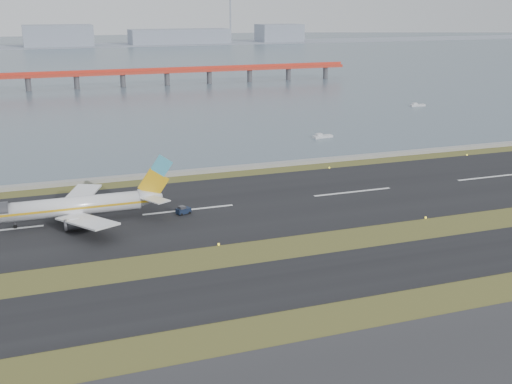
% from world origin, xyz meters
% --- Properties ---
extents(ground, '(1000.00, 1000.00, 0.00)m').
position_xyz_m(ground, '(0.00, 0.00, 0.00)').
color(ground, '#3C4C1B').
rests_on(ground, ground).
extents(taxiway_strip, '(1000.00, 18.00, 0.10)m').
position_xyz_m(taxiway_strip, '(0.00, -12.00, 0.05)').
color(taxiway_strip, black).
rests_on(taxiway_strip, ground).
extents(runway_strip, '(1000.00, 45.00, 0.10)m').
position_xyz_m(runway_strip, '(0.00, 30.00, 0.05)').
color(runway_strip, black).
rests_on(runway_strip, ground).
extents(seawall, '(1000.00, 2.50, 1.00)m').
position_xyz_m(seawall, '(0.00, 60.00, 0.50)').
color(seawall, gray).
rests_on(seawall, ground).
extents(bay_water, '(1400.00, 800.00, 1.30)m').
position_xyz_m(bay_water, '(0.00, 460.00, 0.00)').
color(bay_water, '#4A5E6A').
rests_on(bay_water, ground).
extents(red_pier, '(260.00, 5.00, 10.20)m').
position_xyz_m(red_pier, '(20.00, 250.00, 7.28)').
color(red_pier, red).
rests_on(red_pier, ground).
extents(far_shoreline, '(1400.00, 80.00, 60.50)m').
position_xyz_m(far_shoreline, '(13.62, 620.00, 6.07)').
color(far_shoreline, '#8991A2').
rests_on(far_shoreline, ground).
extents(airliner, '(38.52, 32.89, 12.80)m').
position_xyz_m(airliner, '(-22.83, 30.17, 3.46)').
color(airliner, white).
rests_on(airliner, ground).
extents(pushback_tug, '(3.33, 2.52, 1.89)m').
position_xyz_m(pushback_tug, '(-1.77, 27.60, 0.92)').
color(pushback_tug, '#121C31').
rests_on(pushback_tug, ground).
extents(workboat_near, '(7.11, 3.07, 1.67)m').
position_xyz_m(workboat_near, '(61.20, 90.71, 0.53)').
color(workboat_near, silver).
rests_on(workboat_near, ground).
extents(workboat_far, '(6.72, 2.46, 1.61)m').
position_xyz_m(workboat_far, '(130.18, 138.68, 0.51)').
color(workboat_far, silver).
rests_on(workboat_far, ground).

